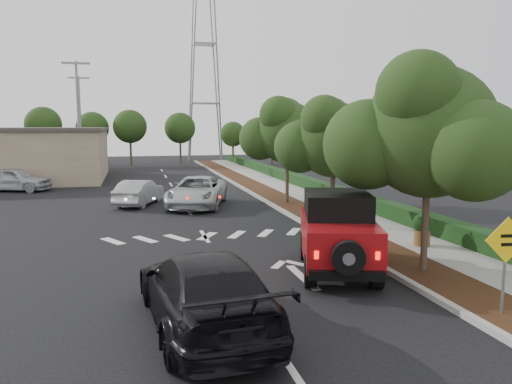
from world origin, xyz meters
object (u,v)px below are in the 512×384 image
object	(u,v)px
silver_suv_ahead	(197,192)
black_suv_oncoming	(205,290)
red_jeep	(337,231)
speed_hump_sign	(506,252)

from	to	relation	value
silver_suv_ahead	black_suv_oncoming	xyz separation A→B (m)	(-1.90, -16.40, 0.03)
red_jeep	silver_suv_ahead	world-z (taller)	red_jeep
red_jeep	black_suv_oncoming	distance (m)	5.62
black_suv_oncoming	red_jeep	bearing A→B (deg)	-148.01
silver_suv_ahead	speed_hump_sign	distance (m)	18.14
silver_suv_ahead	red_jeep	bearing A→B (deg)	-61.49
silver_suv_ahead	black_suv_oncoming	size ratio (longest dim) A/B	1.00
red_jeep	black_suv_oncoming	world-z (taller)	red_jeep
black_suv_oncoming	speed_hump_sign	distance (m)	6.77
red_jeep	speed_hump_sign	bearing A→B (deg)	-47.34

